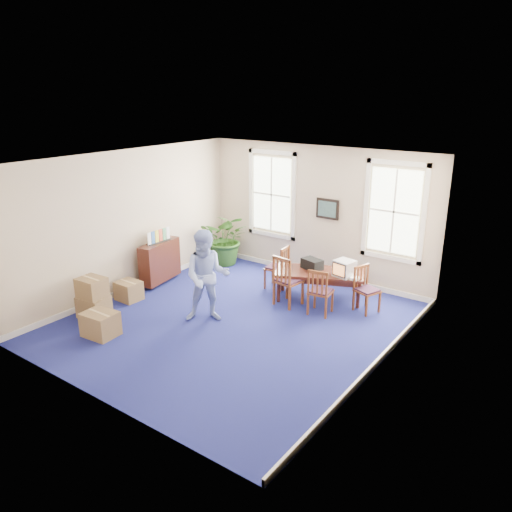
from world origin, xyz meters
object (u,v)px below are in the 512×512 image
Objects in this scene: conference_table at (319,285)px; crt_tv at (344,268)px; chair_near_left at (289,280)px; cardboard_boxes at (104,297)px; credenza at (160,264)px; man at (207,276)px; potted_plant at (227,238)px.

conference_table is 4.54× the size of crt_tv.
chair_near_left reaches higher than crt_tv.
cardboard_boxes is at bearing -124.28° from crt_tv.
credenza is (-3.54, -1.36, 0.15)m from conference_table.
man is 1.56× the size of credenza.
chair_near_left is 0.60× the size of man.
crt_tv is 3.74m from potted_plant.
potted_plant reaches higher than chair_near_left.
conference_table is 3.80m from credenza.
potted_plant is at bearing 144.05° from conference_table.
crt_tv is 4.35m from credenza.
potted_plant is (-3.69, 0.60, -0.12)m from crt_tv.
chair_near_left reaches higher than conference_table.
potted_plant is at bearing 84.79° from man.
crt_tv reaches higher than conference_table.
man is 3.43m from potted_plant.
chair_near_left is at bearing -131.71° from crt_tv.
man is (-0.90, -1.59, 0.37)m from chair_near_left.
credenza is (-3.15, -0.71, -0.09)m from chair_near_left.
potted_plant is 0.90× the size of cardboard_boxes.
crt_tv is at bearing -19.88° from conference_table.
conference_table is 1.02× the size of man.
cardboard_boxes is (-3.61, -3.42, -0.38)m from crt_tv.
cardboard_boxes is (0.50, -2.01, -0.03)m from credenza.
chair_near_left is 3.03m from potted_plant.
man reaches higher than credenza.
potted_plant reaches higher than crt_tv.
chair_near_left reaches higher than cardboard_boxes.
potted_plant is (-3.12, 0.65, 0.37)m from conference_table.
conference_table is at bearing 11.48° from credenza.
man is at bearing -116.79° from crt_tv.
man is at bearing 68.23° from chair_near_left.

